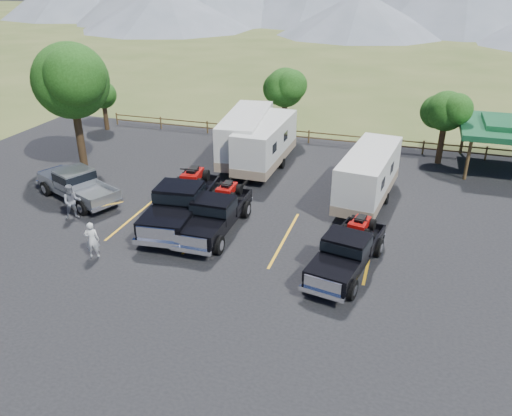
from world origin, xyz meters
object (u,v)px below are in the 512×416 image
(rig_center, at_px, (216,213))
(trailer_center, at_px, (265,144))
(tree_big_nw, at_px, (71,81))
(person_b, at_px, (72,202))
(rig_left, at_px, (182,201))
(rig_right, at_px, (348,250))
(person_a, at_px, (92,240))
(trailer_left, at_px, (246,137))
(pickup_silver, at_px, (77,185))
(trailer_right, at_px, (368,177))

(rig_center, distance_m, trailer_center, 8.90)
(tree_big_nw, xyz_separation_m, person_b, (3.75, -6.19, -4.63))
(rig_left, xyz_separation_m, rig_center, (1.97, -0.40, -0.15))
(rig_left, distance_m, rig_right, 8.74)
(trailer_center, bearing_deg, person_a, -106.57)
(trailer_left, bearing_deg, rig_left, -98.07)
(rig_left, distance_m, trailer_center, 8.67)
(pickup_silver, bearing_deg, tree_big_nw, -124.42)
(trailer_left, bearing_deg, rig_right, -60.34)
(person_a, distance_m, person_b, 4.34)
(rig_center, relative_size, trailer_center, 0.69)
(trailer_right, distance_m, person_b, 15.42)
(rig_center, distance_m, trailer_right, 8.57)
(rig_left, relative_size, trailer_center, 0.82)
(trailer_left, xyz_separation_m, trailer_center, (1.57, -0.80, -0.09))
(trailer_left, bearing_deg, pickup_silver, -134.73)
(tree_big_nw, height_order, rig_left, tree_big_nw)
(rig_right, bearing_deg, tree_big_nw, 169.66)
(tree_big_nw, xyz_separation_m, trailer_center, (10.97, 3.68, -3.98))
(rig_left, bearing_deg, rig_center, -17.52)
(rig_right, height_order, person_b, rig_right)
(rig_right, height_order, trailer_center, trailer_center)
(trailer_center, bearing_deg, tree_big_nw, -160.49)
(trailer_center, height_order, person_b, trailer_center)
(person_a, bearing_deg, trailer_left, -125.28)
(tree_big_nw, distance_m, person_a, 12.40)
(rig_center, relative_size, trailer_right, 0.71)
(tree_big_nw, bearing_deg, person_a, -52.89)
(tree_big_nw, bearing_deg, pickup_silver, -57.99)
(rig_right, relative_size, trailer_right, 0.71)
(rig_left, xyz_separation_m, person_a, (-2.27, -4.36, -0.26))
(rig_center, bearing_deg, tree_big_nw, 154.78)
(pickup_silver, distance_m, person_b, 2.30)
(rig_center, relative_size, pickup_silver, 0.99)
(rig_left, height_order, trailer_center, trailer_center)
(rig_center, xyz_separation_m, person_a, (-4.23, -3.96, -0.11))
(tree_big_nw, distance_m, rig_center, 13.13)
(rig_left, relative_size, pickup_silver, 1.17)
(trailer_right, xyz_separation_m, pickup_silver, (-15.11, -4.48, -0.61))
(pickup_silver, xyz_separation_m, person_a, (4.30, -4.96, -0.06))
(rig_left, height_order, rig_center, rig_left)
(trailer_right, bearing_deg, pickup_silver, -156.77)
(pickup_silver, bearing_deg, trailer_right, 130.09)
(rig_center, relative_size, person_a, 3.52)
(trailer_left, bearing_deg, trailer_center, -33.88)
(trailer_left, distance_m, pickup_silver, 11.04)
(trailer_right, height_order, pickup_silver, trailer_right)
(pickup_silver, bearing_deg, trailer_center, 156.91)
(tree_big_nw, relative_size, person_b, 4.25)
(rig_center, bearing_deg, pickup_silver, 173.07)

